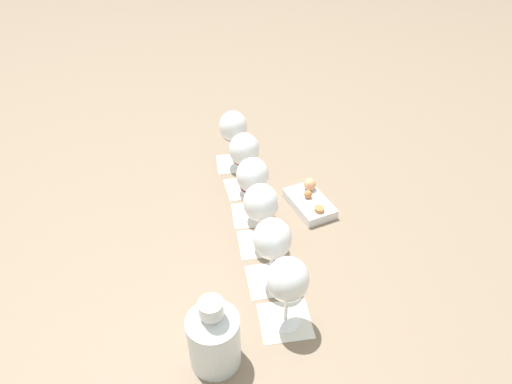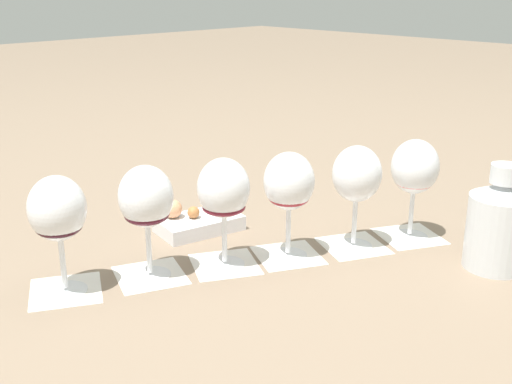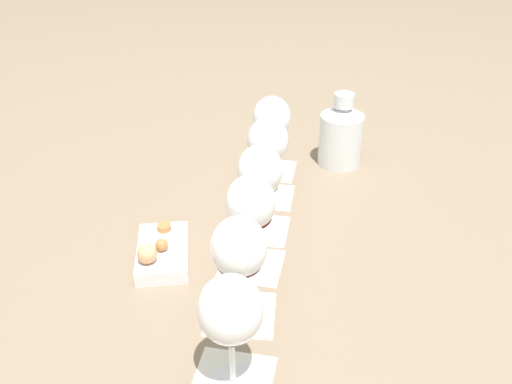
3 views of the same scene
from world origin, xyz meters
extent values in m
plane|color=#7F6B56|center=(0.00, 0.00, 0.00)|extent=(8.00, 8.00, 0.00)
cube|color=silver|center=(-0.28, 0.12, 0.00)|extent=(0.15, 0.15, 0.00)
cube|color=silver|center=(-0.17, 0.08, 0.00)|extent=(0.15, 0.15, 0.00)
cube|color=silver|center=(-0.05, 0.02, 0.00)|extent=(0.15, 0.15, 0.00)
cube|color=silver|center=(0.05, -0.03, 0.00)|extent=(0.15, 0.15, 0.00)
cube|color=silver|center=(0.17, -0.08, 0.00)|extent=(0.14, 0.15, 0.00)
cube|color=silver|center=(0.30, -0.13, 0.00)|extent=(0.15, 0.15, 0.00)
cylinder|color=white|center=(-0.28, 0.12, 0.00)|extent=(0.07, 0.07, 0.01)
cylinder|color=white|center=(-0.28, 0.12, 0.05)|extent=(0.01, 0.01, 0.09)
ellipsoid|color=white|center=(-0.28, 0.12, 0.14)|extent=(0.09, 0.09, 0.10)
ellipsoid|color=pink|center=(-0.28, 0.12, 0.11)|extent=(0.07, 0.07, 0.04)
cylinder|color=white|center=(-0.17, 0.08, 0.00)|extent=(0.07, 0.07, 0.01)
cylinder|color=white|center=(-0.17, 0.08, 0.05)|extent=(0.01, 0.01, 0.09)
ellipsoid|color=white|center=(-0.17, 0.08, 0.14)|extent=(0.09, 0.09, 0.10)
ellipsoid|color=#CA505A|center=(-0.17, 0.08, 0.11)|extent=(0.07, 0.07, 0.04)
cylinder|color=white|center=(-0.05, 0.02, 0.00)|extent=(0.07, 0.07, 0.01)
cylinder|color=white|center=(-0.05, 0.02, 0.05)|extent=(0.01, 0.01, 0.09)
ellipsoid|color=white|center=(-0.05, 0.02, 0.14)|extent=(0.09, 0.09, 0.10)
ellipsoid|color=maroon|center=(-0.05, 0.02, 0.11)|extent=(0.07, 0.07, 0.04)
cylinder|color=white|center=(0.05, -0.03, 0.00)|extent=(0.07, 0.07, 0.01)
cylinder|color=white|center=(0.05, -0.03, 0.05)|extent=(0.01, 0.01, 0.09)
ellipsoid|color=white|center=(0.05, -0.03, 0.14)|extent=(0.09, 0.09, 0.10)
ellipsoid|color=maroon|center=(0.05, -0.03, 0.10)|extent=(0.07, 0.07, 0.02)
cylinder|color=white|center=(0.17, -0.08, 0.00)|extent=(0.07, 0.07, 0.01)
cylinder|color=white|center=(0.17, -0.08, 0.05)|extent=(0.01, 0.01, 0.09)
ellipsoid|color=white|center=(0.17, -0.08, 0.14)|extent=(0.09, 0.09, 0.10)
ellipsoid|color=#4A1221|center=(0.17, -0.08, 0.11)|extent=(0.07, 0.07, 0.03)
cylinder|color=white|center=(0.30, -0.13, 0.00)|extent=(0.07, 0.07, 0.01)
cylinder|color=white|center=(0.30, -0.13, 0.05)|extent=(0.01, 0.01, 0.09)
ellipsoid|color=white|center=(0.30, -0.13, 0.14)|extent=(0.09, 0.09, 0.10)
ellipsoid|color=black|center=(0.30, -0.13, 0.11)|extent=(0.07, 0.07, 0.03)
cylinder|color=silver|center=(-0.27, 0.30, 0.06)|extent=(0.10, 0.10, 0.13)
cone|color=silver|center=(-0.27, 0.30, 0.14)|extent=(0.10, 0.10, 0.02)
cylinder|color=silver|center=(-0.27, 0.30, 0.16)|extent=(0.05, 0.05, 0.03)
cube|color=silver|center=(-0.02, -0.18, 0.01)|extent=(0.17, 0.12, 0.03)
cylinder|color=#B2703D|center=(-0.07, -0.17, 0.03)|extent=(0.03, 0.03, 0.01)
sphere|color=#B2703D|center=(-0.01, -0.18, 0.04)|extent=(0.02, 0.02, 0.02)
sphere|color=tan|center=(0.02, -0.21, 0.05)|extent=(0.04, 0.04, 0.04)
camera|label=1|loc=(-0.74, 0.54, 0.85)|focal=32.00mm
camera|label=2|loc=(0.71, 0.72, 0.47)|focal=45.00mm
camera|label=3|loc=(0.80, -0.25, 0.64)|focal=38.00mm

